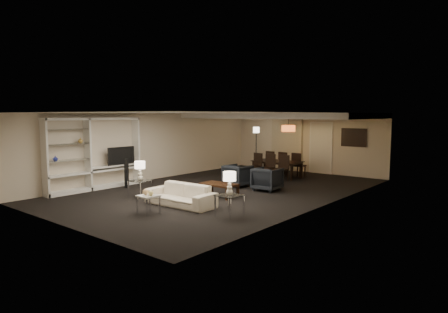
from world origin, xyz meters
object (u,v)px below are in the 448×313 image
object	(u,v)px
sofa	(180,195)
dining_table	(277,169)
floor_speaker	(127,173)
chair_fl	(273,163)
coffee_table	(219,190)
side_table_left	(140,189)
television	(119,155)
chair_fm	(286,164)
table_lamp_left	(140,171)
table_lamp_right	(230,183)
vase_amber	(80,140)
chair_nl	(255,166)
armchair_left	(238,176)
floor_lamp	(256,149)
marble_table	(148,204)
chair_nm	(268,167)
armchair_right	(267,179)
pendant_light	(288,128)
side_table_right	(230,205)
chair_nr	(281,168)
vase_blue	(55,158)

from	to	relation	value
sofa	dining_table	size ratio (longest dim) A/B	1.08
floor_speaker	chair_fl	bearing A→B (deg)	54.86
dining_table	coffee_table	bearing A→B (deg)	-84.67
side_table_left	television	xyz separation A→B (m)	(-2.10, 0.79, 0.79)
dining_table	chair_fm	distance (m)	0.67
table_lamp_left	table_lamp_right	xyz separation A→B (m)	(3.40, 0.00, 0.00)
vase_amber	sofa	bearing A→B (deg)	9.30
dining_table	chair_nl	distance (m)	0.90
armchair_left	side_table_left	distance (m)	3.48
sofa	floor_lamp	bearing A→B (deg)	106.81
marble_table	chair_nm	distance (m)	6.26
marble_table	chair_nm	xyz separation A→B (m)	(-0.59, 6.23, 0.25)
chair_fm	chair_nm	bearing A→B (deg)	97.21
table_lamp_left	vase_amber	bearing A→B (deg)	-163.61
sofa	table_lamp_right	bearing A→B (deg)	-2.39
table_lamp_right	chair_fm	size ratio (longest dim) A/B	0.59
chair_fm	side_table_left	bearing A→B (deg)	87.44
table_lamp_left	chair_nm	distance (m)	5.25
table_lamp_right	chair_nl	distance (m)	5.90
coffee_table	dining_table	size ratio (longest dim) A/B	0.60
dining_table	chair_nl	world-z (taller)	chair_nl
television	chair_nm	world-z (taller)	television
chair_nl	chair_fm	xyz separation A→B (m)	(0.60, 1.30, 0.00)
coffee_table	armchair_right	world-z (taller)	armchair_right
side_table_left	marble_table	distance (m)	2.03
vase_amber	pendant_light	bearing A→B (deg)	61.31
sofa	armchair_right	xyz separation A→B (m)	(0.60, 3.30, 0.08)
pendant_light	table_lamp_right	xyz separation A→B (m)	(1.92, -5.97, -1.12)
dining_table	chair_nm	size ratio (longest dim) A/B	1.92
armchair_right	chair_nm	xyz separation A→B (m)	(-1.19, 1.83, 0.11)
side_table_right	vase_amber	world-z (taller)	vase_amber
dining_table	table_lamp_left	bearing A→B (deg)	-103.60
marble_table	table_lamp_left	bearing A→B (deg)	147.09
coffee_table	table_lamp_left	distance (m)	2.41
side_table_left	chair_nl	xyz separation A→B (m)	(0.51, 5.13, 0.23)
armchair_left	marble_table	xyz separation A→B (m)	(0.60, -4.40, -0.14)
table_lamp_right	television	bearing A→B (deg)	171.79
television	chair_nl	xyz separation A→B (m)	(2.61, 4.33, -0.57)
pendant_light	sofa	size ratio (longest dim) A/B	0.26
armchair_right	vase_amber	distance (m)	6.06
marble_table	chair_nr	size ratio (longest dim) A/B	0.48
floor_lamp	floor_speaker	bearing A→B (deg)	-98.04
armchair_left	floor_speaker	xyz separation A→B (m)	(-2.71, -2.59, 0.12)
armchair_left	chair_nm	bearing A→B (deg)	-87.53
floor_speaker	chair_nm	xyz separation A→B (m)	(2.72, 4.42, -0.01)
chair_fl	armchair_left	bearing A→B (deg)	106.42
pendant_light	television	distance (m)	6.35
chair_nr	chair_fl	bearing A→B (deg)	133.67
table_lamp_right	marble_table	bearing A→B (deg)	-147.09
sofa	vase_blue	bearing A→B (deg)	-161.40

